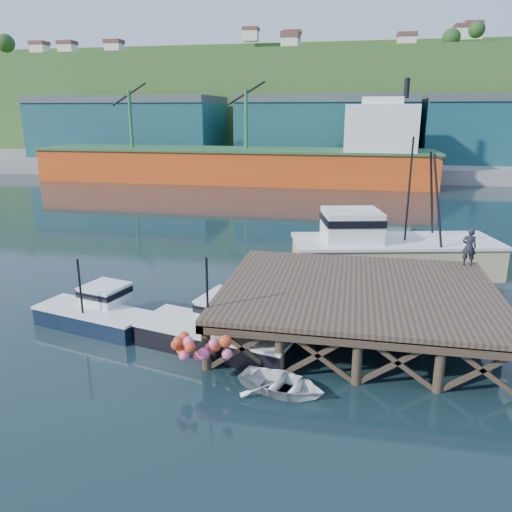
% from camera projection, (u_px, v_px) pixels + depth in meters
% --- Properties ---
extents(ground, '(300.00, 300.00, 0.00)m').
position_uv_depth(ground, '(239.00, 321.00, 23.80)').
color(ground, black).
rests_on(ground, ground).
extents(wharf, '(12.00, 10.00, 2.62)m').
position_uv_depth(wharf, '(359.00, 292.00, 22.06)').
color(wharf, brown).
rests_on(wharf, ground).
extents(far_quay, '(160.00, 40.00, 2.00)m').
position_uv_depth(far_quay, '(327.00, 161.00, 89.48)').
color(far_quay, gray).
rests_on(far_quay, ground).
extents(warehouse_left, '(32.00, 16.00, 9.00)m').
position_uv_depth(warehouse_left, '(131.00, 130.00, 89.72)').
color(warehouse_left, '#185052').
rests_on(warehouse_left, far_quay).
extents(warehouse_mid, '(28.00, 16.00, 9.00)m').
position_uv_depth(warehouse_mid, '(326.00, 131.00, 83.24)').
color(warehouse_mid, '#185052').
rests_on(warehouse_mid, far_quay).
extents(cargo_ship, '(55.50, 10.00, 13.75)m').
position_uv_depth(cargo_ship, '(257.00, 158.00, 69.68)').
color(cargo_ship, '#DE4914').
rests_on(cargo_ship, ground).
extents(hillside, '(220.00, 50.00, 22.00)m').
position_uv_depth(hillside, '(336.00, 105.00, 114.97)').
color(hillside, '#2D511E').
rests_on(hillside, ground).
extents(boat_navy, '(5.81, 3.69, 3.44)m').
position_uv_depth(boat_navy, '(96.00, 311.00, 23.17)').
color(boat_navy, black).
rests_on(boat_navy, ground).
extents(boat_black, '(7.17, 5.95, 4.19)m').
position_uv_depth(boat_black, '(220.00, 329.00, 21.09)').
color(boat_black, black).
rests_on(boat_black, ground).
extents(trawler, '(12.99, 7.04, 8.25)m').
position_uv_depth(trawler, '(390.00, 246.00, 30.53)').
color(trawler, '#D2BD88').
rests_on(trawler, ground).
extents(dinghy, '(3.72, 3.12, 0.66)m').
position_uv_depth(dinghy, '(282.00, 384.00, 17.70)').
color(dinghy, white).
rests_on(dinghy, ground).
extents(dockworker, '(0.73, 0.51, 1.91)m').
position_uv_depth(dockworker, '(469.00, 247.00, 25.06)').
color(dockworker, black).
rests_on(dockworker, wharf).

